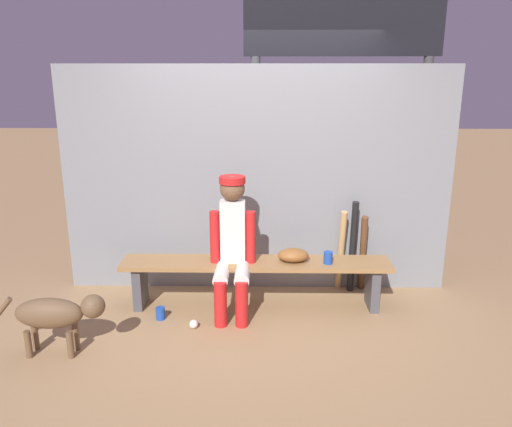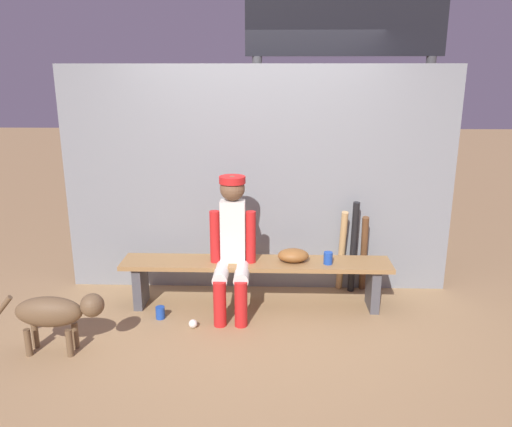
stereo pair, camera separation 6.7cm
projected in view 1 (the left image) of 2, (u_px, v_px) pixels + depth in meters
ground_plane at (256, 306)px, 4.70m from camera, size 30.00×30.00×0.00m
chainlink_fence at (257, 181)px, 4.85m from camera, size 3.73×0.03×2.17m
dugout_bench at (256, 271)px, 4.61m from camera, size 2.44×0.36×0.44m
player_seated at (232, 242)px, 4.43m from camera, size 0.41×0.55×1.23m
baseball_glove at (293, 255)px, 4.56m from camera, size 0.28×0.20×0.12m
bat_wood_tan at (341, 251)px, 4.92m from camera, size 0.07×0.22×0.84m
bat_aluminum_black at (353, 247)px, 4.88m from camera, size 0.06×0.14×0.93m
bat_wood_dark at (363, 253)px, 4.90m from camera, size 0.11×0.25×0.80m
baseball at (194, 324)px, 4.29m from camera, size 0.07×0.07×0.07m
cup_on_ground at (160, 313)px, 4.44m from camera, size 0.08×0.08×0.11m
cup_on_bench at (328, 258)px, 4.52m from camera, size 0.08×0.08×0.11m
scoreboard at (349, 42)px, 5.07m from camera, size 2.26×0.27×3.41m
dog at (57, 314)px, 3.83m from camera, size 0.84×0.20×0.49m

